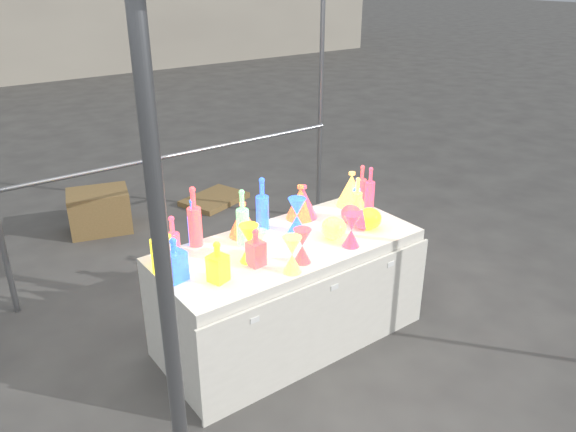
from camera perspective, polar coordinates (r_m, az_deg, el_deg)
ground at (r=4.15m, az=0.00°, el=-12.06°), size 80.00×80.00×0.00m
display_table at (r=3.93m, az=0.08°, el=-7.72°), size 1.84×0.83×0.75m
cardboard_box_closed at (r=5.90m, az=-18.59°, el=0.50°), size 0.67×0.56×0.42m
cardboard_box_flat at (r=6.40m, az=-7.48°, el=1.70°), size 0.80×0.67×0.06m
bottle_0 at (r=3.43m, az=-13.12°, el=-3.02°), size 0.11×0.11×0.34m
bottle_1 at (r=3.72m, az=-9.59°, el=-0.63°), size 0.10×0.10×0.33m
bottle_2 at (r=3.69m, az=-9.50°, el=-0.04°), size 0.10×0.10×0.41m
bottle_3 at (r=3.51m, az=-11.59°, el=-2.39°), size 0.10×0.10×0.32m
bottle_4 at (r=3.35m, az=-12.54°, el=-3.35°), size 0.11×0.11×0.37m
bottle_5 at (r=3.67m, az=-4.64°, el=-0.14°), size 0.10×0.10×0.39m
bottle_6 at (r=3.49m, az=-12.43°, el=-2.62°), size 0.09×0.09×0.33m
bottle_7 at (r=3.89m, az=-2.63°, el=1.28°), size 0.09×0.09×0.38m
decanter_0 at (r=3.29m, az=-7.16°, el=-4.61°), size 0.13×0.13×0.26m
decanter_1 at (r=3.44m, az=-3.28°, el=-3.16°), size 0.10×0.10×0.25m
decanter_2 at (r=3.34m, az=-11.45°, el=-4.30°), size 0.13×0.13×0.27m
hourglass_0 at (r=3.48m, az=1.46°, el=-3.05°), size 0.13×0.13×0.23m
hourglass_1 at (r=3.69m, az=6.46°, el=-1.44°), size 0.14×0.14×0.23m
hourglass_2 at (r=3.36m, az=0.43°, el=-3.94°), size 0.12×0.12×0.23m
hourglass_3 at (r=3.53m, az=-2.84°, el=-2.92°), size 0.12×0.12×0.19m
hourglass_4 at (r=3.49m, az=-3.96°, el=-2.78°), size 0.15×0.15×0.25m
hourglass_5 at (r=3.86m, az=0.91°, el=0.07°), size 0.13×0.13×0.25m
globe_0 at (r=3.98m, az=8.26°, el=-0.36°), size 0.21×0.21×0.14m
globe_1 at (r=3.80m, az=4.66°, el=-1.35°), size 0.19×0.19×0.14m
globe_2 at (r=4.06m, az=6.42°, el=0.14°), size 0.16×0.16×0.12m
globe_3 at (r=3.97m, az=7.71°, el=-0.43°), size 0.18×0.18×0.12m
lampshade_0 at (r=3.82m, az=-4.58°, el=-0.32°), size 0.22×0.22×0.24m
lampshade_1 at (r=4.08m, az=1.27°, el=1.45°), size 0.27×0.27×0.25m
lampshade_2 at (r=4.09m, az=1.58°, el=1.50°), size 0.27×0.27×0.25m
lampshade_3 at (r=4.33m, az=6.45°, el=2.77°), size 0.30×0.30×0.27m
bottle_8 at (r=4.27m, az=6.98°, el=2.32°), size 0.07×0.07×0.25m
bottle_9 at (r=4.35m, az=7.49°, el=3.17°), size 0.09×0.09×0.32m
bottle_10 at (r=4.29m, az=8.32°, el=2.87°), size 0.09×0.09×0.33m
bottle_11 at (r=4.07m, az=7.03°, el=1.77°), size 0.09×0.09×0.32m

